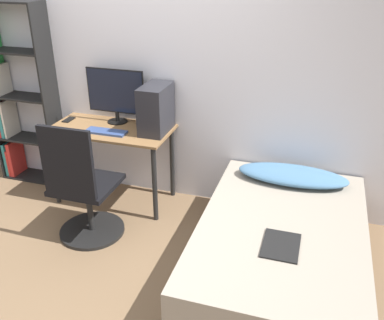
{
  "coord_description": "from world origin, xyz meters",
  "views": [
    {
      "loc": [
        1.53,
        -2.1,
        2.2
      ],
      "look_at": [
        0.65,
        0.73,
        0.75
      ],
      "focal_mm": 40.0,
      "sensor_mm": 36.0,
      "label": 1
    }
  ],
  "objects_px": {
    "monitor": "(115,93)",
    "pc_tower": "(156,109)",
    "bed": "(280,250)",
    "keyboard": "(106,132)",
    "bookshelf": "(14,100)",
    "office_chair": "(83,195)"
  },
  "relations": [
    {
      "from": "monitor",
      "to": "pc_tower",
      "type": "xyz_separation_m",
      "value": [
        0.44,
        -0.11,
        -0.07
      ]
    },
    {
      "from": "bed",
      "to": "keyboard",
      "type": "relative_size",
      "value": 4.95
    },
    {
      "from": "bookshelf",
      "to": "office_chair",
      "type": "distance_m",
      "value": 1.5
    },
    {
      "from": "office_chair",
      "to": "pc_tower",
      "type": "xyz_separation_m",
      "value": [
        0.38,
        0.71,
        0.55
      ]
    },
    {
      "from": "bed",
      "to": "pc_tower",
      "type": "bearing_deg",
      "value": 149.96
    },
    {
      "from": "bookshelf",
      "to": "keyboard",
      "type": "xyz_separation_m",
      "value": [
        1.15,
        -0.26,
        -0.11
      ]
    },
    {
      "from": "office_chair",
      "to": "bed",
      "type": "relative_size",
      "value": 0.57
    },
    {
      "from": "monitor",
      "to": "keyboard",
      "type": "distance_m",
      "value": 0.39
    },
    {
      "from": "pc_tower",
      "to": "bed",
      "type": "bearing_deg",
      "value": -30.04
    },
    {
      "from": "keyboard",
      "to": "pc_tower",
      "type": "distance_m",
      "value": 0.5
    },
    {
      "from": "keyboard",
      "to": "monitor",
      "type": "bearing_deg",
      "value": 94.66
    },
    {
      "from": "bed",
      "to": "keyboard",
      "type": "xyz_separation_m",
      "value": [
        -1.65,
        0.54,
        0.53
      ]
    },
    {
      "from": "office_chair",
      "to": "monitor",
      "type": "xyz_separation_m",
      "value": [
        -0.06,
        0.81,
        0.62
      ]
    },
    {
      "from": "monitor",
      "to": "keyboard",
      "type": "xyz_separation_m",
      "value": [
        0.02,
        -0.28,
        -0.27
      ]
    },
    {
      "from": "bed",
      "to": "monitor",
      "type": "bearing_deg",
      "value": 153.9
    },
    {
      "from": "office_chair",
      "to": "keyboard",
      "type": "bearing_deg",
      "value": 94.12
    },
    {
      "from": "bed",
      "to": "keyboard",
      "type": "bearing_deg",
      "value": 161.97
    },
    {
      "from": "monitor",
      "to": "pc_tower",
      "type": "height_order",
      "value": "monitor"
    },
    {
      "from": "bookshelf",
      "to": "bed",
      "type": "height_order",
      "value": "bookshelf"
    },
    {
      "from": "bookshelf",
      "to": "monitor",
      "type": "height_order",
      "value": "bookshelf"
    },
    {
      "from": "bed",
      "to": "pc_tower",
      "type": "distance_m",
      "value": 1.6
    },
    {
      "from": "bed",
      "to": "monitor",
      "type": "distance_m",
      "value": 2.02
    }
  ]
}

